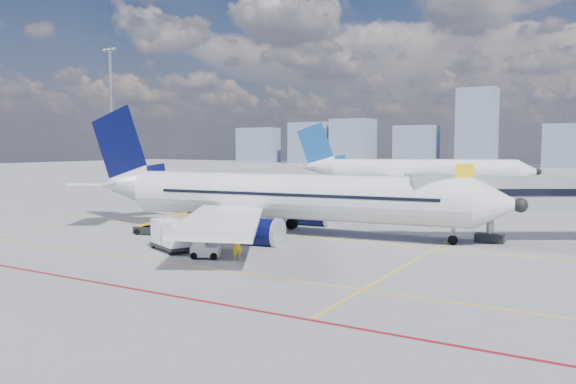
% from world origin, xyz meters
% --- Properties ---
extents(ground, '(420.00, 420.00, 0.00)m').
position_xyz_m(ground, '(0.00, 0.00, 0.00)').
color(ground, gray).
rests_on(ground, ground).
extents(apron_markings, '(90.00, 35.12, 0.01)m').
position_xyz_m(apron_markings, '(-0.58, -3.91, 0.01)').
color(apron_markings, yellow).
rests_on(apron_markings, ground).
extents(floodlight_mast_nw, '(3.20, 0.61, 25.45)m').
position_xyz_m(floodlight_mast_nw, '(-55.00, 40.00, 13.59)').
color(floodlight_mast_nw, slate).
rests_on(floodlight_mast_nw, ground).
extents(distant_skyline, '(249.51, 15.43, 30.94)m').
position_xyz_m(distant_skyline, '(8.87, 190.00, 11.21)').
color(distant_skyline, slate).
rests_on(distant_skyline, ground).
extents(main_aircraft, '(40.70, 35.39, 11.91)m').
position_xyz_m(main_aircraft, '(-0.61, 8.46, 3.22)').
color(main_aircraft, silver).
rests_on(main_aircraft, ground).
extents(second_aircraft, '(40.96, 34.81, 12.38)m').
position_xyz_m(second_aircraft, '(-5.67, 63.87, 3.22)').
color(second_aircraft, silver).
rests_on(second_aircraft, ground).
extents(baggage_tug, '(2.17, 1.82, 1.32)m').
position_xyz_m(baggage_tug, '(1.30, -3.54, 0.63)').
color(baggage_tug, silver).
rests_on(baggage_tug, ground).
extents(cargo_dolly, '(4.42, 3.31, 2.22)m').
position_xyz_m(cargo_dolly, '(-2.49, -2.58, 1.21)').
color(cargo_dolly, black).
rests_on(cargo_dolly, ground).
extents(belt_loader, '(5.37, 2.29, 2.15)m').
position_xyz_m(belt_loader, '(-8.70, 2.44, 0.56)').
color(belt_loader, black).
rests_on(belt_loader, ground).
extents(ramp_worker, '(0.79, 0.85, 1.95)m').
position_xyz_m(ramp_worker, '(3.58, -2.80, 0.97)').
color(ramp_worker, yellow).
rests_on(ramp_worker, ground).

